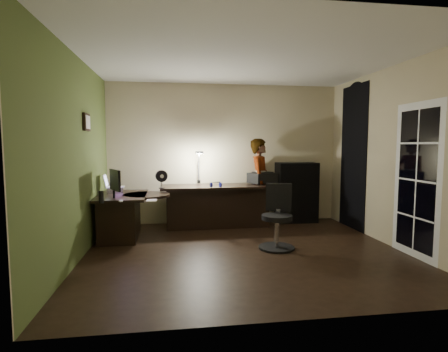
{
  "coord_description": "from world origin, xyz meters",
  "views": [
    {
      "loc": [
        -0.99,
        -4.8,
        1.53
      ],
      "look_at": [
        -0.15,
        1.05,
        1.0
      ],
      "focal_mm": 28.0,
      "sensor_mm": 36.0,
      "label": 1
    }
  ],
  "objects": [
    {
      "name": "cabinet",
      "position": [
        1.4,
        1.78,
        0.59
      ],
      "size": [
        0.79,
        0.39,
        1.18
      ],
      "primitive_type": "cube",
      "rotation": [
        0.0,
        0.0,
        -0.0
      ],
      "color": "black",
      "rests_on": "floor"
    },
    {
      "name": "wall_back",
      "position": [
        0.0,
        2.0,
        1.35
      ],
      "size": [
        4.5,
        0.01,
        2.7
      ],
      "primitive_type": "cube",
      "color": "#BEB187",
      "rests_on": "floor"
    },
    {
      "name": "person",
      "position": [
        0.65,
        1.73,
        0.82
      ],
      "size": [
        0.58,
        0.69,
        1.65
      ],
      "primitive_type": "imported",
      "rotation": [
        0.0,
        0.0,
        1.19
      ],
      "color": "#D8A88C",
      "rests_on": "floor"
    },
    {
      "name": "phone",
      "position": [
        -1.8,
        0.7,
        0.71
      ],
      "size": [
        0.1,
        0.15,
        0.01
      ],
      "primitive_type": "cube",
      "rotation": [
        0.0,
        0.0,
        0.24
      ],
      "color": "black",
      "rests_on": "desk_left"
    },
    {
      "name": "desk_right",
      "position": [
        -0.2,
        1.56,
        0.39
      ],
      "size": [
        2.1,
        0.77,
        0.78
      ],
      "primitive_type": "cube",
      "rotation": [
        0.0,
        0.0,
        0.02
      ],
      "color": "black",
      "rests_on": "floor"
    },
    {
      "name": "framed_picture",
      "position": [
        -2.22,
        0.45,
        1.85
      ],
      "size": [
        0.04,
        0.3,
        0.25
      ],
      "primitive_type": "cube",
      "color": "black",
      "rests_on": "wall_left"
    },
    {
      "name": "arched_doorway",
      "position": [
        2.24,
        1.15,
        1.3
      ],
      "size": [
        0.01,
        0.9,
        2.6
      ],
      "primitive_type": "cube",
      "color": "black",
      "rests_on": "floor"
    },
    {
      "name": "floor",
      "position": [
        0.0,
        0.0,
        -0.01
      ],
      "size": [
        4.5,
        4.0,
        0.01
      ],
      "primitive_type": "cube",
      "color": "black",
      "rests_on": "ground"
    },
    {
      "name": "pen",
      "position": [
        -1.53,
        0.91,
        0.71
      ],
      "size": [
        0.05,
        0.14,
        0.01
      ],
      "primitive_type": "cube",
      "rotation": [
        0.0,
        0.0,
        0.28
      ],
      "color": "black",
      "rests_on": "desk_left"
    },
    {
      "name": "green_wall_overlay",
      "position": [
        -2.24,
        0.0,
        1.35
      ],
      "size": [
        0.0,
        4.0,
        2.7
      ],
      "primitive_type": "cube",
      "color": "#4C5E2A",
      "rests_on": "floor"
    },
    {
      "name": "wall_left",
      "position": [
        -2.25,
        0.0,
        1.35
      ],
      "size": [
        0.01,
        4.0,
        2.7
      ],
      "primitive_type": "cube",
      "color": "#BEB187",
      "rests_on": "floor"
    },
    {
      "name": "speaker",
      "position": [
        -2.02,
        0.32,
        0.79
      ],
      "size": [
        0.08,
        0.08,
        0.17
      ],
      "primitive_type": "cylinder",
      "rotation": [
        0.0,
        0.0,
        -0.28
      ],
      "color": "black",
      "rests_on": "desk_left"
    },
    {
      "name": "headphones",
      "position": [
        -0.28,
        1.18,
        0.85
      ],
      "size": [
        0.22,
        0.14,
        0.1
      ],
      "primitive_type": "cube",
      "rotation": [
        0.0,
        0.0,
        0.29
      ],
      "color": "navy",
      "rests_on": "desk_right"
    },
    {
      "name": "desk_left",
      "position": [
        -1.83,
        1.03,
        0.36
      ],
      "size": [
        0.78,
        1.26,
        0.72
      ],
      "primitive_type": "cube",
      "rotation": [
        0.0,
        0.0,
        0.01
      ],
      "color": "black",
      "rests_on": "floor"
    },
    {
      "name": "desk_lamp",
      "position": [
        -0.53,
        1.83,
        1.12
      ],
      "size": [
        0.17,
        0.3,
        0.65
      ],
      "primitive_type": "cube",
      "rotation": [
        0.0,
        0.0,
        0.06
      ],
      "color": "black",
      "rests_on": "desk_right"
    },
    {
      "name": "mouse",
      "position": [
        -1.76,
        0.35,
        0.72
      ],
      "size": [
        0.09,
        0.1,
        0.03
      ],
      "primitive_type": "ellipsoid",
      "rotation": [
        0.0,
        0.0,
        0.35
      ],
      "color": "silver",
      "rests_on": "desk_left"
    },
    {
      "name": "printer",
      "position": [
        0.69,
        1.71,
        0.91
      ],
      "size": [
        0.59,
        0.53,
        0.22
      ],
      "primitive_type": "cube",
      "rotation": [
        0.0,
        0.0,
        0.39
      ],
      "color": "black",
      "rests_on": "desk_right"
    },
    {
      "name": "wall_front",
      "position": [
        0.0,
        -2.0,
        1.35
      ],
      "size": [
        4.5,
        0.01,
        2.7
      ],
      "primitive_type": "cube",
      "color": "#BEB187",
      "rests_on": "floor"
    },
    {
      "name": "laptop",
      "position": [
        -1.97,
        1.22,
        0.92
      ],
      "size": [
        0.34,
        0.32,
        0.22
      ],
      "primitive_type": "cube",
      "rotation": [
        0.0,
        0.0,
        0.07
      ],
      "color": "silver",
      "rests_on": "laptop_stand"
    },
    {
      "name": "office_chair",
      "position": [
        0.5,
        0.08,
        0.47
      ],
      "size": [
        0.69,
        0.69,
        0.95
      ],
      "primitive_type": "cube",
      "rotation": [
        0.0,
        0.0,
        -0.4
      ],
      "color": "black",
      "rests_on": "floor"
    },
    {
      "name": "french_door",
      "position": [
        2.24,
        -0.55,
        1.05
      ],
      "size": [
        0.02,
        0.92,
        2.1
      ],
      "primitive_type": "cube",
      "color": "white",
      "rests_on": "floor"
    },
    {
      "name": "ceiling",
      "position": [
        0.0,
        0.0,
        2.71
      ],
      "size": [
        4.5,
        4.0,
        0.01
      ],
      "primitive_type": "cube",
      "color": "silver",
      "rests_on": "floor"
    },
    {
      "name": "desk_fan",
      "position": [
        -1.2,
        1.12,
        0.95
      ],
      "size": [
        0.22,
        0.15,
        0.31
      ],
      "primitive_type": "cube",
      "rotation": [
        0.0,
        0.0,
        0.24
      ],
      "color": "black",
      "rests_on": "desk_right"
    },
    {
      "name": "wall_right",
      "position": [
        2.25,
        0.0,
        1.35
      ],
      "size": [
        0.01,
        4.0,
        2.7
      ],
      "primitive_type": "cube",
      "color": "#BEB187",
      "rests_on": "floor"
    },
    {
      "name": "notepad",
      "position": [
        -1.33,
        0.42,
        0.71
      ],
      "size": [
        0.15,
        0.21,
        0.01
      ],
      "primitive_type": "cube",
      "rotation": [
        0.0,
        0.0,
        -0.0
      ],
      "color": "silver",
      "rests_on": "desk_left"
    },
    {
      "name": "laptop_stand",
      "position": [
        -1.97,
        1.22,
        0.76
      ],
      "size": [
        0.29,
        0.25,
        0.11
      ],
      "primitive_type": "cube",
      "rotation": [
        0.0,
        0.0,
        0.15
      ],
      "color": "silver",
      "rests_on": "desk_left"
    },
    {
      "name": "monitor",
      "position": [
        -1.9,
        0.66,
        0.87
      ],
      "size": [
        0.29,
        0.49,
        0.33
      ],
      "primitive_type": "cube",
      "rotation": [
        0.0,
        0.0,
        0.42
      ],
      "color": "black",
      "rests_on": "desk_left"
    }
  ]
}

